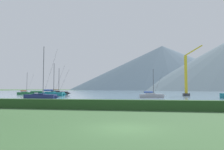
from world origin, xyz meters
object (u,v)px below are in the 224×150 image
object	(u,v)px
sailboat_slip_1	(52,94)
sailboat_slip_2	(26,93)
sailboat_slip_6	(57,93)
sailboat_slip_7	(152,95)
dock_crane	(186,78)
sailboat_slip_3	(41,96)

from	to	relation	value
sailboat_slip_1	sailboat_slip_2	distance (m)	22.71
sailboat_slip_6	sailboat_slip_7	size ratio (longest dim) A/B	1.33
dock_crane	sailboat_slip_1	bearing A→B (deg)	-166.50
sailboat_slip_3	dock_crane	xyz separation A→B (m)	(35.49, 27.88, 5.03)
sailboat_slip_3	sailboat_slip_6	size ratio (longest dim) A/B	1.20
sailboat_slip_1	sailboat_slip_7	bearing A→B (deg)	-15.54
sailboat_slip_6	dock_crane	xyz separation A→B (m)	(45.05, -2.18, 4.95)
sailboat_slip_2	sailboat_slip_7	bearing A→B (deg)	-30.81
sailboat_slip_1	sailboat_slip_2	xyz separation A→B (m)	(-17.63, 14.31, -0.15)
sailboat_slip_2	sailboat_slip_6	xyz separation A→B (m)	(13.95, -2.20, 0.17)
sailboat_slip_1	dock_crane	distance (m)	42.83
sailboat_slip_2	dock_crane	size ratio (longest dim) A/B	0.53
sailboat_slip_7	dock_crane	world-z (taller)	dock_crane
sailboat_slip_2	sailboat_slip_6	bearing A→B (deg)	-16.60
sailboat_slip_3	sailboat_slip_6	xyz separation A→B (m)	(-9.56, 30.05, 0.07)
sailboat_slip_6	sailboat_slip_7	distance (m)	38.43
sailboat_slip_1	sailboat_slip_2	size ratio (longest dim) A/B	1.19
sailboat_slip_6	sailboat_slip_3	bearing A→B (deg)	-85.32
sailboat_slip_2	sailboat_slip_3	distance (m)	39.91
sailboat_slip_2	sailboat_slip_7	world-z (taller)	sailboat_slip_2
sailboat_slip_3	sailboat_slip_2	bearing A→B (deg)	119.42
dock_crane	sailboat_slip_2	bearing A→B (deg)	175.76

